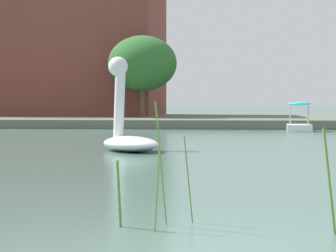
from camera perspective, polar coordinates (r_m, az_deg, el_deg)
The scene contains 6 objects.
shore_bank_far at distance 47.55m, azimuth 4.30°, elevation 0.51°, with size 123.62×20.11×0.54m, color #5B6051.
swan_boat at distance 20.84m, azimuth -3.59°, elevation -0.25°, with size 2.69×2.99×3.08m.
pedal_boat_cyan at distance 35.83m, azimuth 11.49°, elevation 0.31°, with size 1.50×2.40×1.60m.
tree_broadleaf_left at distance 44.95m, azimuth -2.27°, elevation 5.54°, with size 6.17×6.07×5.67m.
apartment_block at distance 54.55m, azimuth -10.41°, elevation 7.81°, with size 18.09×11.23×13.02m, color brown.
reed_clump_foreground at distance 7.91m, azimuth 10.16°, elevation -5.35°, with size 3.97×1.28×1.57m.
Camera 1 is at (0.35, -6.37, 1.55)m, focal length 69.13 mm.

